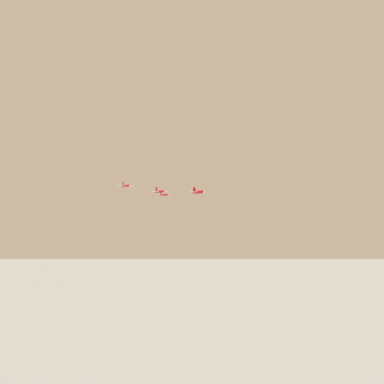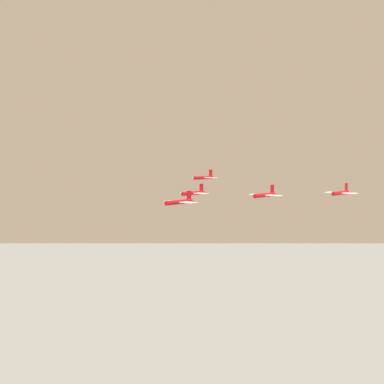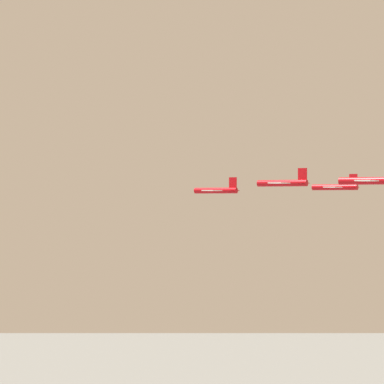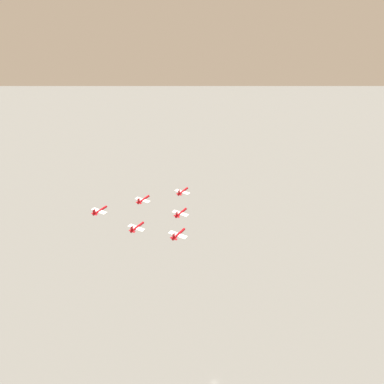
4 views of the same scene
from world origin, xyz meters
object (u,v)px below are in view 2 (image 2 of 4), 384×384
(jet_0, at_px, (180,202))
(jet_1, at_px, (265,195))
(jet_2, at_px, (194,193))
(jet_3, at_px, (341,193))
(jet_5, at_px, (204,177))
(jet_4, at_px, (266,195))

(jet_0, height_order, jet_1, jet_1)
(jet_2, distance_m, jet_3, 34.88)
(jet_0, xyz_separation_m, jet_3, (23.88, 31.96, 0.97))
(jet_0, relative_size, jet_5, 1.00)
(jet_2, xyz_separation_m, jet_4, (11.94, 15.98, -0.98))
(jet_5, bearing_deg, jet_0, 120.47)
(jet_0, bearing_deg, jet_2, -59.53)
(jet_4, bearing_deg, jet_3, 180.00)
(jet_1, height_order, jet_4, jet_1)
(jet_0, distance_m, jet_1, 19.97)
(jet_0, xyz_separation_m, jet_5, (-16.33, 36.40, 3.62))
(jet_4, xyz_separation_m, jet_5, (-20.11, 2.22, 4.05))
(jet_0, relative_size, jet_1, 1.00)
(jet_0, bearing_deg, jet_3, -120.47)
(jet_2, relative_size, jet_5, 1.00)
(jet_1, distance_m, jet_3, 19.95)
(jet_3, bearing_deg, jet_4, -0.00)
(jet_0, xyz_separation_m, jet_4, (3.78, 34.18, -0.43))
(jet_2, bearing_deg, jet_4, -120.47)
(jet_2, height_order, jet_3, jet_3)
(jet_0, distance_m, jet_4, 34.39)
(jet_1, bearing_deg, jet_2, -0.00)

